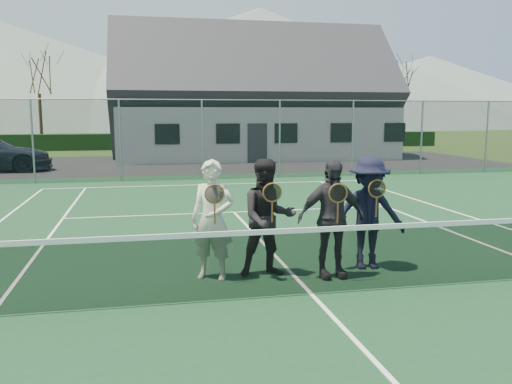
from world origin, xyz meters
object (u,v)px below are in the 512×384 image
(player_b, at_px, (268,218))
(player_d, at_px, (369,213))
(tennis_net, at_px, (312,258))
(player_a, at_px, (212,220))
(clubhouse, at_px, (251,87))
(player_c, at_px, (331,219))

(player_b, relative_size, player_d, 1.00)
(player_d, bearing_deg, tennis_net, -140.45)
(player_d, bearing_deg, player_a, -179.07)
(clubhouse, xyz_separation_m, player_c, (-3.47, -23.27, -3.07))
(tennis_net, height_order, clubhouse, clubhouse)
(player_c, height_order, player_d, same)
(player_d, bearing_deg, clubhouse, 83.25)
(player_c, bearing_deg, player_d, 23.82)
(clubhouse, bearing_deg, player_a, -102.82)
(player_d, bearing_deg, player_b, -177.79)
(player_b, bearing_deg, tennis_net, -68.96)
(player_a, xyz_separation_m, player_c, (1.76, -0.29, -0.00))
(clubhouse, xyz_separation_m, player_b, (-4.38, -23.00, -3.07))
(player_c, xyz_separation_m, player_d, (0.75, 0.33, -0.00))
(tennis_net, relative_size, player_b, 6.49)
(clubhouse, xyz_separation_m, player_d, (-2.71, -22.94, -3.07))
(player_b, relative_size, player_c, 1.00)
(player_b, distance_m, player_d, 1.67)
(clubhouse, height_order, player_d, clubhouse)
(player_a, relative_size, player_b, 1.00)
(tennis_net, relative_size, player_a, 6.49)
(player_b, xyz_separation_m, player_d, (1.67, 0.06, -0.00))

